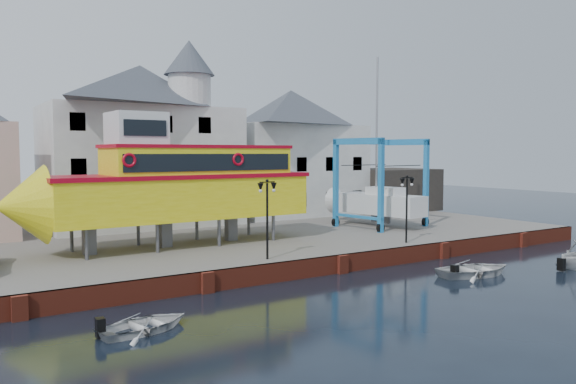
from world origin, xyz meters
TOP-DOWN VIEW (x-y plane):
  - ground at (0.00, 0.00)m, footprint 140.00×140.00m
  - hardstanding at (0.00, 11.00)m, footprint 44.00×22.00m
  - quay_wall at (-0.00, 0.10)m, footprint 44.00×0.47m
  - building_white_main at (-4.87, 18.39)m, footprint 14.00×8.30m
  - building_white_right at (9.00, 19.00)m, footprint 12.00×8.00m
  - shed_dark at (19.00, 17.00)m, footprint 8.00×7.00m
  - lamp_post_left at (-4.00, 1.20)m, footprint 1.12×0.32m
  - lamp_post_right at (6.00, 1.20)m, footprint 1.12×0.32m
  - tour_boat at (-7.10, 7.74)m, footprint 18.14×4.88m
  - travel_lift at (9.83, 8.69)m, footprint 6.56×8.66m
  - motorboat_b at (5.65, -4.32)m, footprint 4.84×3.87m
  - motorboat_d at (-12.29, -3.96)m, footprint 3.88×3.10m

SIDE VIEW (x-z plane):
  - ground at x=0.00m, z-range 0.00..0.00m
  - motorboat_b at x=5.65m, z-range -0.45..0.45m
  - motorboat_d at x=-12.29m, z-range -0.36..0.36m
  - hardstanding at x=0.00m, z-range 0.00..1.00m
  - quay_wall at x=0.00m, z-range 0.00..1.00m
  - shed_dark at x=19.00m, z-range 1.00..5.00m
  - travel_lift at x=9.83m, z-range -3.24..9.50m
  - lamp_post_left at x=-4.00m, z-range 2.07..6.27m
  - lamp_post_right at x=6.00m, z-range 2.07..6.27m
  - tour_boat at x=-7.10m, z-range 0.78..8.62m
  - building_white_right at x=9.00m, z-range 1.00..12.20m
  - building_white_main at x=-4.87m, z-range 0.34..14.34m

